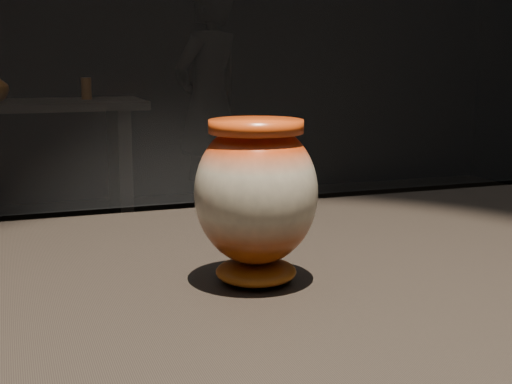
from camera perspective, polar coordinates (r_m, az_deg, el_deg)
main_vase at (r=0.86m, az=0.00°, el=-0.24°), size 0.18×0.18×0.20m
back_vase_right at (r=4.56m, az=-13.42°, el=8.06°), size 0.06×0.06×0.13m
visitor at (r=5.13m, az=-3.79°, el=7.12°), size 0.73×0.65×1.66m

